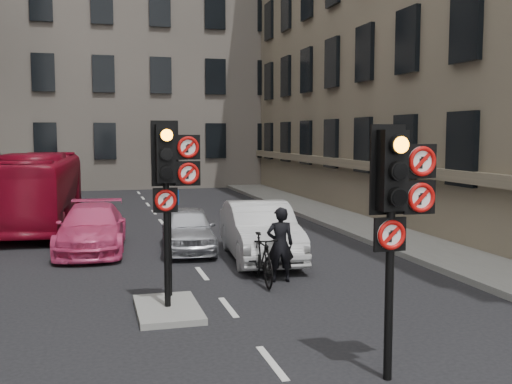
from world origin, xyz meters
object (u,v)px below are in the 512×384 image
car_silver (188,229)px  car_white (260,231)px  car_pink (92,228)px  bus_red (39,190)px  signal_near (397,197)px  motorcyclist (280,245)px  motorcycle (262,259)px  info_sign (170,228)px  signal_far (170,173)px

car_silver → car_white: (1.73, -1.69, 0.14)m
car_pink → bus_red: (-1.89, 5.51, 0.69)m
signal_near → car_silver: size_ratio=0.94×
motorcyclist → car_white: bearing=-87.6°
motorcycle → info_sign: (-2.22, -0.96, 0.96)m
signal_near → motorcycle: (-0.31, 5.70, -2.01)m
signal_near → bus_red: 17.33m
info_sign → bus_red: bearing=93.5°
car_white → bus_red: 10.16m
bus_red → motorcyclist: bus_red is taller
signal_far → bus_red: bearing=105.5°
signal_near → motorcyclist: (0.14, 5.73, -1.70)m
signal_far → motorcycle: signal_far is taller
car_silver → motorcyclist: 4.53m
info_sign → car_silver: bearing=64.1°
signal_near → motorcycle: 6.05m
signal_near → car_pink: bearing=110.9°
motorcycle → motorcyclist: motorcyclist is taller
signal_far → info_sign: bearing=84.8°
signal_near → signal_far: (-2.60, 4.00, 0.12)m
car_white → car_pink: 5.07m
car_white → car_pink: (-4.46, 2.40, -0.10)m
motorcycle → info_sign: 2.60m
car_silver → motorcyclist: (1.50, -4.27, 0.23)m
signal_near → bus_red: size_ratio=0.36×
signal_near → car_pink: 11.62m
car_pink → bus_red: 5.87m
signal_far → car_pink: 7.17m
info_sign → car_pink: bearing=91.4°
car_silver → car_pink: size_ratio=0.81×
car_silver → motorcyclist: size_ratio=2.16×
signal_far → motorcyclist: 3.72m
signal_far → motorcyclist: signal_far is taller
car_white → motorcyclist: (-0.23, -2.58, 0.10)m
car_pink → car_white: bearing=-23.9°
car_white → motorcyclist: size_ratio=2.70×
motorcyclist → info_sign: info_sign is taller
car_pink → motorcycle: bearing=-48.6°
car_white → info_sign: 4.66m
car_silver → motorcyclist: bearing=-64.8°
car_pink → info_sign: info_sign is taller
car_white → info_sign: (-2.90, -3.57, 0.75)m
car_white → info_sign: bearing=-124.3°
signal_far → motorcyclist: (2.74, 1.73, -1.82)m
signal_near → car_silver: bearing=97.7°
motorcycle → bus_red: bearing=120.0°
bus_red → info_sign: bearing=-70.1°
car_silver → motorcycle: 4.43m
car_silver → car_white: bearing=-38.5°
car_white → car_pink: size_ratio=1.01×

